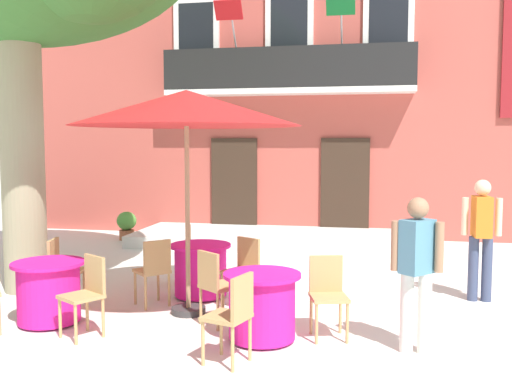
% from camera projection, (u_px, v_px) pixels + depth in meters
% --- Properties ---
extents(ground_plane, '(120.00, 120.00, 0.00)m').
position_uv_depth(ground_plane, '(303.00, 292.00, 8.43)').
color(ground_plane, silver).
extents(building_facade, '(13.00, 5.09, 7.50)m').
position_uv_depth(building_facade, '(300.00, 84.00, 15.11)').
color(building_facade, '#B24C42').
rests_on(building_facade, ground).
extents(entrance_step_platform, '(6.35, 2.25, 0.25)m').
position_uv_depth(entrance_step_platform, '(281.00, 239.00, 12.38)').
color(entrance_step_platform, silver).
rests_on(entrance_step_platform, ground).
extents(cafe_table_near_tree, '(0.86, 0.86, 0.76)m').
position_uv_depth(cafe_table_near_tree, '(201.00, 270.00, 8.15)').
color(cafe_table_near_tree, '#DB1984').
rests_on(cafe_table_near_tree, ground).
extents(cafe_chair_near_tree_0, '(0.57, 0.57, 0.91)m').
position_uv_depth(cafe_chair_near_tree_0, '(154.00, 268.00, 7.65)').
color(cafe_chair_near_tree_0, tan).
rests_on(cafe_chair_near_tree_0, ground).
extents(cafe_chair_near_tree_1, '(0.54, 0.54, 0.91)m').
position_uv_depth(cafe_chair_near_tree_1, '(244.00, 267.00, 7.71)').
color(cafe_chair_near_tree_1, tan).
rests_on(cafe_chair_near_tree_1, ground).
extents(cafe_chair_near_tree_2, '(0.50, 0.50, 0.91)m').
position_uv_depth(cafe_chair_near_tree_2, '(196.00, 250.00, 8.88)').
color(cafe_chair_near_tree_2, tan).
rests_on(cafe_chair_near_tree_2, ground).
extents(cafe_table_middle, '(0.86, 0.86, 0.76)m').
position_uv_depth(cafe_table_middle, '(262.00, 306.00, 6.34)').
color(cafe_table_middle, '#DB1984').
rests_on(cafe_table_middle, ground).
extents(cafe_chair_middle_0, '(0.56, 0.56, 0.91)m').
position_uv_depth(cafe_chair_middle_0, '(215.00, 282.00, 6.84)').
color(cafe_chair_middle_0, tan).
rests_on(cafe_chair_middle_0, ground).
extents(cafe_chair_middle_1, '(0.50, 0.50, 0.91)m').
position_uv_depth(cafe_chair_middle_1, '(233.00, 312.00, 5.64)').
color(cafe_chair_middle_1, tan).
rests_on(cafe_chair_middle_1, ground).
extents(cafe_chair_middle_2, '(0.49, 0.49, 0.91)m').
position_uv_depth(cafe_chair_middle_2, '(328.00, 291.00, 6.47)').
color(cafe_chair_middle_2, tan).
rests_on(cafe_chair_middle_2, ground).
extents(cafe_table_front, '(0.86, 0.86, 0.76)m').
position_uv_depth(cafe_table_front, '(49.00, 292.00, 6.95)').
color(cafe_table_front, '#DB1984').
rests_on(cafe_table_front, ground).
extents(cafe_chair_front_0, '(0.55, 0.55, 0.91)m').
position_uv_depth(cafe_chair_front_0, '(87.00, 290.00, 6.48)').
color(cafe_chair_front_0, tan).
rests_on(cafe_chair_front_0, ground).
extents(cafe_chair_front_1, '(0.48, 0.48, 0.91)m').
position_uv_depth(cafe_chair_front_1, '(62.00, 267.00, 7.68)').
color(cafe_chair_front_1, tan).
rests_on(cafe_chair_front_1, ground).
extents(cafe_umbrella, '(2.90, 2.90, 2.85)m').
position_uv_depth(cafe_umbrella, '(186.00, 109.00, 7.16)').
color(cafe_umbrella, '#997A56').
rests_on(cafe_umbrella, ground).
extents(ground_planter_left, '(0.44, 0.44, 0.64)m').
position_uv_depth(ground_planter_left, '(127.00, 224.00, 12.95)').
color(ground_planter_left, '#995638').
rests_on(ground_planter_left, ground).
extents(pedestrian_near_entrance, '(0.53, 0.40, 1.63)m').
position_uv_depth(pedestrian_near_entrance, '(417.00, 266.00, 5.93)').
color(pedestrian_near_entrance, silver).
rests_on(pedestrian_near_entrance, ground).
extents(pedestrian_mid_plaza, '(0.53, 0.35, 1.69)m').
position_uv_depth(pedestrian_mid_plaza, '(481.00, 233.00, 7.90)').
color(pedestrian_mid_plaza, '#384260').
rests_on(pedestrian_mid_plaza, ground).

